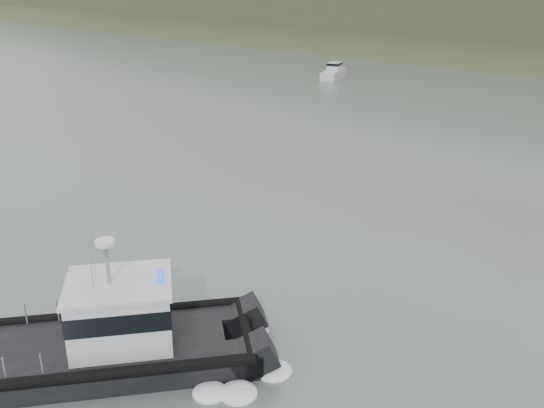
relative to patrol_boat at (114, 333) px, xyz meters
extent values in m
plane|color=slate|center=(-2.84, 3.88, -1.33)|extent=(400.00, 400.00, 0.00)
cube|color=black|center=(-1.13, 0.74, -0.91)|extent=(8.03, 9.16, 1.19)
cube|color=black|center=(0.92, -0.99, -0.91)|extent=(8.03, 9.16, 1.19)
cube|color=black|center=(-0.42, -0.50, -0.43)|extent=(9.11, 9.75, 0.25)
cube|color=silver|center=(0.22, 0.26, 0.83)|extent=(4.58, 4.65, 2.28)
cube|color=black|center=(0.22, 0.26, 1.24)|extent=(4.66, 4.73, 0.74)
cube|color=silver|center=(0.22, 0.26, 2.05)|extent=(4.86, 4.93, 0.16)
cylinder|color=gray|center=(0.02, 0.03, 2.86)|extent=(0.16, 0.16, 1.78)
cylinder|color=white|center=(0.02, 0.03, 3.70)|extent=(0.69, 0.69, 0.18)
cube|color=silver|center=(-29.41, 57.45, -0.84)|extent=(3.60, 6.10, 1.16)
cube|color=silver|center=(-29.56, 57.91, 0.12)|extent=(2.18, 2.68, 1.16)
cube|color=black|center=(-29.56, 57.91, 0.51)|extent=(2.24, 2.74, 0.34)
cylinder|color=gray|center=(-29.41, 57.45, 1.18)|extent=(0.08, 0.08, 1.16)
camera|label=1|loc=(16.71, -10.95, 12.64)|focal=40.00mm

